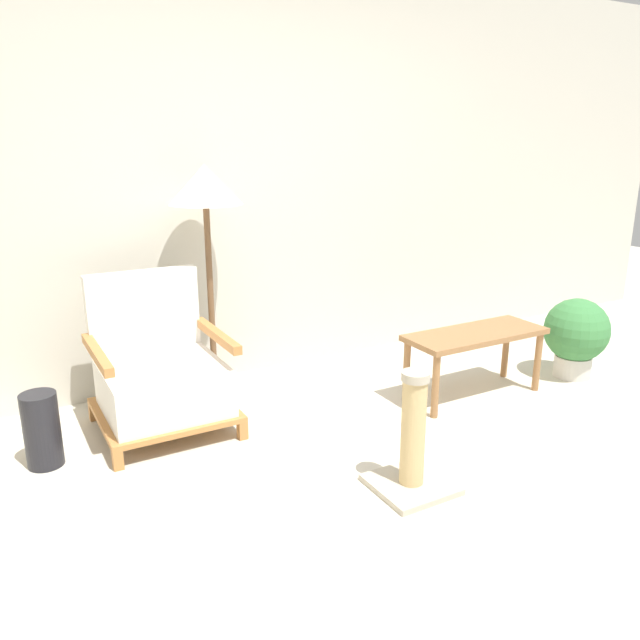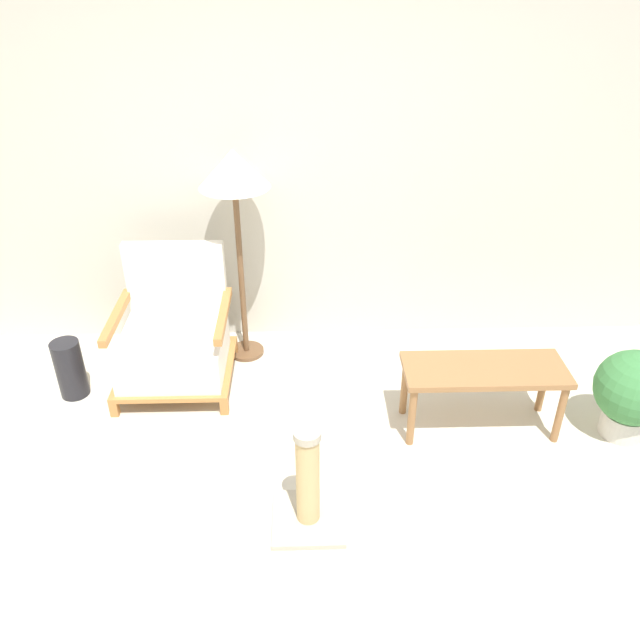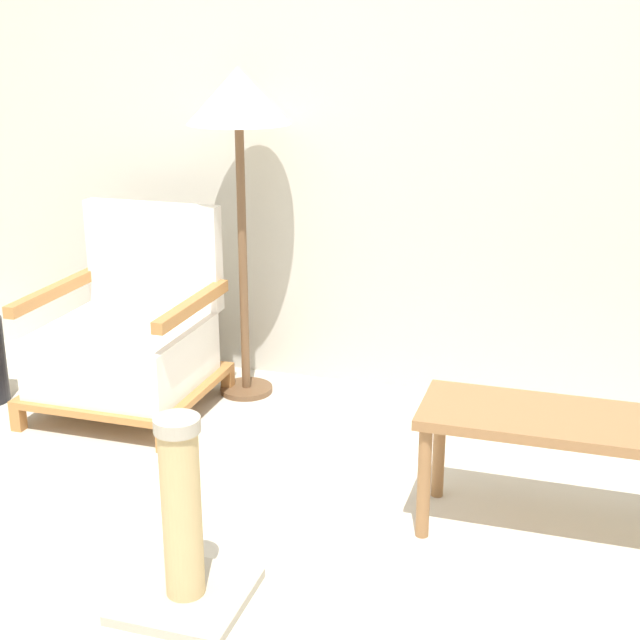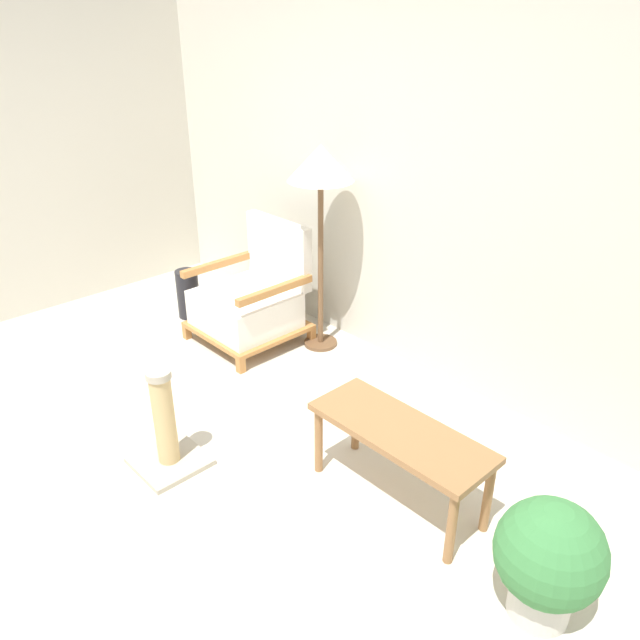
{
  "view_description": "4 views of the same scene",
  "coord_description": "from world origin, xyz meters",
  "views": [
    {
      "loc": [
        -1.73,
        -1.74,
        1.6
      ],
      "look_at": [
        0.02,
        1.37,
        0.55
      ],
      "focal_mm": 35.0,
      "sensor_mm": 36.0,
      "label": 1
    },
    {
      "loc": [
        -0.07,
        -1.83,
        2.47
      ],
      "look_at": [
        0.02,
        1.37,
        0.55
      ],
      "focal_mm": 35.0,
      "sensor_mm": 36.0,
      "label": 2
    },
    {
      "loc": [
        0.97,
        -1.68,
        1.6
      ],
      "look_at": [
        0.02,
        1.37,
        0.55
      ],
      "focal_mm": 50.0,
      "sensor_mm": 36.0,
      "label": 3
    },
    {
      "loc": [
        2.44,
        -0.91,
        2.22
      ],
      "look_at": [
        0.02,
        1.37,
        0.55
      ],
      "focal_mm": 35.0,
      "sensor_mm": 36.0,
      "label": 4
    }
  ],
  "objects": [
    {
      "name": "ground_plane",
      "position": [
        0.0,
        0.0,
        0.0
      ],
      "size": [
        14.0,
        14.0,
        0.0
      ],
      "primitive_type": "plane",
      "color": "beige"
    },
    {
      "name": "wall_back",
      "position": [
        0.0,
        2.15,
        1.35
      ],
      "size": [
        8.0,
        0.06,
        2.7
      ],
      "color": "beige",
      "rests_on": "ground_plane"
    },
    {
      "name": "armchair",
      "position": [
        -0.91,
        1.55,
        0.31
      ],
      "size": [
        0.72,
        0.7,
        0.86
      ],
      "color": "#B2753D",
      "rests_on": "ground_plane"
    },
    {
      "name": "floor_lamp",
      "position": [
        -0.49,
        1.85,
        1.27
      ],
      "size": [
        0.44,
        0.44,
        1.45
      ],
      "color": "brown",
      "rests_on": "ground_plane"
    },
    {
      "name": "coffee_table",
      "position": [
        0.95,
        1.02,
        0.37
      ],
      "size": [
        0.92,
        0.36,
        0.43
      ],
      "color": "olive",
      "rests_on": "ground_plane"
    },
    {
      "name": "vase",
      "position": [
        -1.55,
        1.41,
        0.19
      ],
      "size": [
        0.18,
        0.18,
        0.39
      ],
      "primitive_type": "cylinder",
      "color": "black",
      "rests_on": "ground_plane"
    },
    {
      "name": "potted_plant",
      "position": [
        1.78,
        0.93,
        0.31
      ],
      "size": [
        0.43,
        0.43,
        0.55
      ],
      "color": "beige",
      "rests_on": "ground_plane"
    },
    {
      "name": "scratching_post",
      "position": [
        -0.07,
        0.33,
        0.21
      ],
      "size": [
        0.36,
        0.36,
        0.59
      ],
      "color": "#B2A893",
      "rests_on": "ground_plane"
    }
  ]
}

